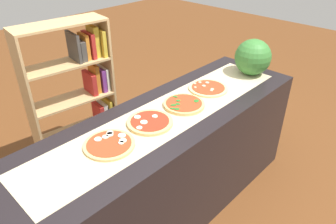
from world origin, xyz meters
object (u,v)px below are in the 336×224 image
watermelon (253,57)px  bookshelf (83,97)px  pizza_mozzarella_1 (150,122)px  pizza_mozzarella_0 (109,144)px  pizza_mushroom_3 (208,88)px  pizza_spinach_2 (184,104)px

watermelon → bookshelf: bookshelf is taller
pizza_mozzarella_1 → bookshelf: size_ratio=0.22×
pizza_mozzarella_0 → pizza_mushroom_3: 0.97m
pizza_mozzarella_1 → watermelon: 1.14m
pizza_mozzarella_1 → pizza_mushroom_3: size_ratio=0.98×
pizza_mozzarella_1 → pizza_mushroom_3: pizza_mozzarella_1 is taller
pizza_spinach_2 → watermelon: size_ratio=0.97×
bookshelf → watermelon: bearing=-46.4°
pizza_mozzarella_0 → pizza_mozzarella_1: (0.32, -0.00, 0.00)m
pizza_mozzarella_1 → pizza_mushroom_3: 0.65m
pizza_mozzarella_0 → pizza_spinach_2: bearing=-0.9°
pizza_mozzarella_1 → pizza_mushroom_3: bearing=2.6°
pizza_mushroom_3 → bookshelf: bookshelf is taller
bookshelf → pizza_mozzarella_0: bearing=-113.8°
pizza_mushroom_3 → pizza_mozzarella_0: bearing=-178.3°
watermelon → bookshelf: (-1.01, 1.06, -0.38)m
pizza_mozzarella_0 → pizza_mushroom_3: same height
pizza_mozzarella_1 → bookshelf: bearing=83.1°
pizza_mozzarella_0 → pizza_spinach_2: 0.64m
pizza_mushroom_3 → watermelon: (0.48, -0.09, 0.14)m
pizza_mozzarella_0 → pizza_mozzarella_1: pizza_mozzarella_1 is taller
pizza_spinach_2 → pizza_mushroom_3: (0.32, 0.04, -0.00)m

